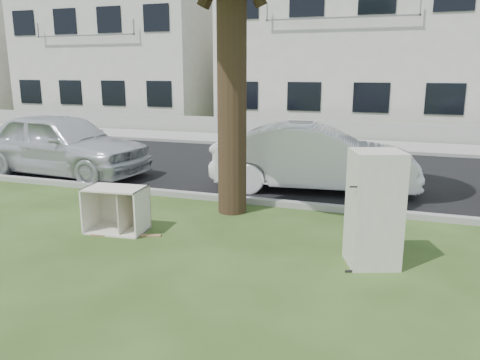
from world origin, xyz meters
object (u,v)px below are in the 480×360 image
(fridge, at_px, (374,209))
(cabinet, at_px, (116,209))
(car_center, at_px, (314,158))
(car_left, at_px, (62,144))

(fridge, height_order, cabinet, fridge)
(car_center, relative_size, car_left, 0.95)
(cabinet, distance_m, car_left, 5.15)
(cabinet, height_order, car_left, car_left)
(fridge, xyz_separation_m, car_left, (-8.01, 3.43, 0.00))
(fridge, relative_size, cabinet, 1.65)
(fridge, bearing_deg, cabinet, 159.85)
(car_center, height_order, car_left, car_left)
(fridge, height_order, car_center, fridge)
(cabinet, bearing_deg, fridge, -6.14)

